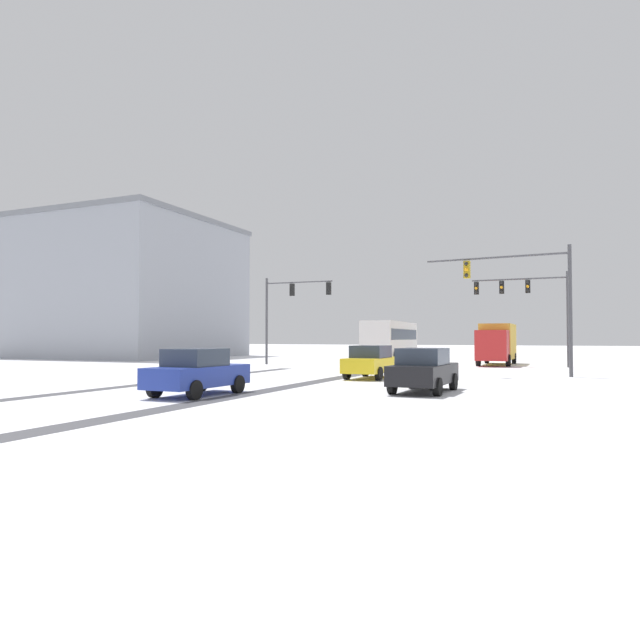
{
  "coord_description": "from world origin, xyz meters",
  "views": [
    {
      "loc": [
        10.06,
        -4.42,
        2.0
      ],
      "look_at": [
        0.0,
        19.17,
        2.8
      ],
      "focal_mm": 31.91,
      "sensor_mm": 36.0,
      "label": 1
    }
  ],
  "objects_px": {
    "box_truck_delivery": "(497,343)",
    "traffic_signal_far_left": "(289,303)",
    "traffic_signal_near_right": "(526,288)",
    "car_yellow_cab_lead": "(371,362)",
    "car_black_second": "(424,370)",
    "office_building_far_left_block": "(124,290)",
    "traffic_signal_far_right": "(528,297)",
    "bus_oncoming": "(391,338)",
    "car_blue_third": "(197,372)"
  },
  "relations": [
    {
      "from": "bus_oncoming",
      "to": "box_truck_delivery",
      "type": "relative_size",
      "value": 1.5
    },
    {
      "from": "traffic_signal_near_right",
      "to": "car_yellow_cab_lead",
      "type": "height_order",
      "value": "traffic_signal_near_right"
    },
    {
      "from": "car_blue_third",
      "to": "box_truck_delivery",
      "type": "height_order",
      "value": "box_truck_delivery"
    },
    {
      "from": "bus_oncoming",
      "to": "car_blue_third",
      "type": "bearing_deg",
      "value": -86.05
    },
    {
      "from": "traffic_signal_far_right",
      "to": "car_yellow_cab_lead",
      "type": "bearing_deg",
      "value": -113.23
    },
    {
      "from": "traffic_signal_near_right",
      "to": "bus_oncoming",
      "type": "distance_m",
      "value": 22.23
    },
    {
      "from": "traffic_signal_far_right",
      "to": "car_yellow_cab_lead",
      "type": "relative_size",
      "value": 1.57
    },
    {
      "from": "car_black_second",
      "to": "bus_oncoming",
      "type": "distance_m",
      "value": 29.13
    },
    {
      "from": "car_blue_third",
      "to": "office_building_far_left_block",
      "type": "relative_size",
      "value": 0.21
    },
    {
      "from": "car_blue_third",
      "to": "car_yellow_cab_lead",
      "type": "bearing_deg",
      "value": 73.64
    },
    {
      "from": "car_blue_third",
      "to": "traffic_signal_near_right",
      "type": "bearing_deg",
      "value": 53.36
    },
    {
      "from": "traffic_signal_near_right",
      "to": "bus_oncoming",
      "type": "xyz_separation_m",
      "value": [
        -12.23,
        18.39,
        -2.5
      ]
    },
    {
      "from": "bus_oncoming",
      "to": "office_building_far_left_block",
      "type": "height_order",
      "value": "office_building_far_left_block"
    },
    {
      "from": "car_blue_third",
      "to": "bus_oncoming",
      "type": "distance_m",
      "value": 31.97
    },
    {
      "from": "box_truck_delivery",
      "to": "car_black_second",
      "type": "bearing_deg",
      "value": -90.65
    },
    {
      "from": "traffic_signal_near_right",
      "to": "traffic_signal_far_right",
      "type": "xyz_separation_m",
      "value": [
        -0.54,
        11.86,
        0.31
      ]
    },
    {
      "from": "car_yellow_cab_lead",
      "to": "car_black_second",
      "type": "height_order",
      "value": "same"
    },
    {
      "from": "box_truck_delivery",
      "to": "traffic_signal_far_left",
      "type": "bearing_deg",
      "value": -157.88
    },
    {
      "from": "car_yellow_cab_lead",
      "to": "box_truck_delivery",
      "type": "distance_m",
      "value": 17.45
    },
    {
      "from": "traffic_signal_far_left",
      "to": "traffic_signal_far_right",
      "type": "xyz_separation_m",
      "value": [
        16.51,
        3.96,
        0.19
      ]
    },
    {
      "from": "bus_oncoming",
      "to": "office_building_far_left_block",
      "type": "relative_size",
      "value": 0.55
    },
    {
      "from": "car_yellow_cab_lead",
      "to": "box_truck_delivery",
      "type": "bearing_deg",
      "value": 76.04
    },
    {
      "from": "traffic_signal_near_right",
      "to": "traffic_signal_far_right",
      "type": "bearing_deg",
      "value": 92.6
    },
    {
      "from": "traffic_signal_far_right",
      "to": "car_black_second",
      "type": "bearing_deg",
      "value": -96.85
    },
    {
      "from": "traffic_signal_near_right",
      "to": "car_black_second",
      "type": "height_order",
      "value": "traffic_signal_near_right"
    },
    {
      "from": "traffic_signal_far_left",
      "to": "office_building_far_left_block",
      "type": "height_order",
      "value": "office_building_far_left_block"
    },
    {
      "from": "traffic_signal_far_left",
      "to": "bus_oncoming",
      "type": "relative_size",
      "value": 0.59
    },
    {
      "from": "car_yellow_cab_lead",
      "to": "traffic_signal_far_left",
      "type": "bearing_deg",
      "value": 132.03
    },
    {
      "from": "traffic_signal_far_right",
      "to": "office_building_far_left_block",
      "type": "height_order",
      "value": "office_building_far_left_block"
    },
    {
      "from": "traffic_signal_far_right",
      "to": "car_black_second",
      "type": "xyz_separation_m",
      "value": [
        -2.53,
        -21.09,
        -3.99
      ]
    },
    {
      "from": "traffic_signal_near_right",
      "to": "car_blue_third",
      "type": "bearing_deg",
      "value": -126.64
    },
    {
      "from": "traffic_signal_far_right",
      "to": "car_blue_third",
      "type": "xyz_separation_m",
      "value": [
        -9.49,
        -25.34,
        -3.99
      ]
    },
    {
      "from": "traffic_signal_far_left",
      "to": "car_black_second",
      "type": "xyz_separation_m",
      "value": [
        13.98,
        -17.13,
        -3.8
      ]
    },
    {
      "from": "car_black_second",
      "to": "office_building_far_left_block",
      "type": "distance_m",
      "value": 46.47
    },
    {
      "from": "traffic_signal_far_left",
      "to": "office_building_far_left_block",
      "type": "relative_size",
      "value": 0.32
    },
    {
      "from": "traffic_signal_far_right",
      "to": "bus_oncoming",
      "type": "relative_size",
      "value": 0.59
    },
    {
      "from": "traffic_signal_near_right",
      "to": "office_building_far_left_block",
      "type": "relative_size",
      "value": 0.35
    },
    {
      "from": "traffic_signal_far_left",
      "to": "bus_oncoming",
      "type": "bearing_deg",
      "value": 65.33
    },
    {
      "from": "car_blue_third",
      "to": "bus_oncoming",
      "type": "xyz_separation_m",
      "value": [
        -2.2,
        31.87,
        1.18
      ]
    },
    {
      "from": "car_blue_third",
      "to": "box_truck_delivery",
      "type": "bearing_deg",
      "value": 75.13
    },
    {
      "from": "box_truck_delivery",
      "to": "office_building_far_left_block",
      "type": "xyz_separation_m",
      "value": [
        -38.13,
        3.28,
        5.41
      ]
    },
    {
      "from": "car_yellow_cab_lead",
      "to": "office_building_far_left_block",
      "type": "distance_m",
      "value": 39.97
    },
    {
      "from": "car_yellow_cab_lead",
      "to": "car_blue_third",
      "type": "bearing_deg",
      "value": -106.36
    },
    {
      "from": "traffic_signal_near_right",
      "to": "box_truck_delivery",
      "type": "bearing_deg",
      "value": 101.61
    },
    {
      "from": "car_black_second",
      "to": "office_building_far_left_block",
      "type": "bearing_deg",
      "value": 145.32
    },
    {
      "from": "car_black_second",
      "to": "traffic_signal_far_right",
      "type": "bearing_deg",
      "value": 83.15
    },
    {
      "from": "car_blue_third",
      "to": "box_truck_delivery",
      "type": "relative_size",
      "value": 0.56
    },
    {
      "from": "traffic_signal_far_left",
      "to": "car_yellow_cab_lead",
      "type": "bearing_deg",
      "value": -47.97
    },
    {
      "from": "traffic_signal_far_left",
      "to": "box_truck_delivery",
      "type": "bearing_deg",
      "value": 22.12
    },
    {
      "from": "traffic_signal_far_right",
      "to": "car_blue_third",
      "type": "height_order",
      "value": "traffic_signal_far_right"
    }
  ]
}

